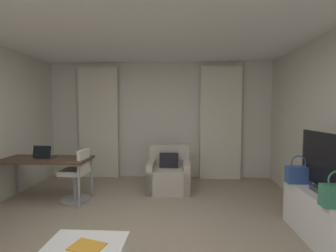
{
  "coord_description": "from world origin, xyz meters",
  "views": [
    {
      "loc": [
        0.52,
        -2.65,
        1.54
      ],
      "look_at": [
        0.3,
        1.34,
        1.28
      ],
      "focal_mm": 26.63,
      "sensor_mm": 36.0,
      "label": 1
    }
  ],
  "objects": [
    {
      "name": "ground_plane",
      "position": [
        0.0,
        0.0,
        0.0
      ],
      "size": [
        12.0,
        12.0,
        0.0
      ],
      "primitive_type": "plane",
      "color": "gray"
    },
    {
      "name": "desk",
      "position": [
        -1.78,
        1.38,
        0.67
      ],
      "size": [
        1.47,
        0.66,
        0.72
      ],
      "color": "#4C3828",
      "rests_on": "ground"
    },
    {
      "name": "handbag_primary",
      "position": [
        2.05,
        0.67,
        0.7
      ],
      "size": [
        0.3,
        0.14,
        0.37
      ],
      "color": "#335193",
      "rests_on": "tv_console"
    },
    {
      "name": "laptop",
      "position": [
        -1.81,
        1.42,
        0.77
      ],
      "size": [
        0.34,
        0.27,
        0.22
      ],
      "color": "#2D2D33",
      "rests_on": "desk"
    },
    {
      "name": "curtain_left_panel",
      "position": [
        -1.38,
        2.9,
        1.25
      ],
      "size": [
        0.9,
        0.06,
        2.5
      ],
      "color": "beige",
      "rests_on": "ground"
    },
    {
      "name": "curtain_right_panel",
      "position": [
        1.38,
        2.9,
        1.25
      ],
      "size": [
        0.9,
        0.06,
        2.5
      ],
      "color": "beige",
      "rests_on": "ground"
    },
    {
      "name": "wall_window",
      "position": [
        0.0,
        3.03,
        1.3
      ],
      "size": [
        5.12,
        0.06,
        2.6
      ],
      "color": "beige",
      "rests_on": "ground"
    },
    {
      "name": "armchair",
      "position": [
        0.27,
        2.07,
        0.28
      ],
      "size": [
        0.81,
        0.78,
        0.83
      ],
      "color": "#B2A899",
      "rests_on": "ground"
    },
    {
      "name": "tv_flatscreen",
      "position": [
        2.17,
        0.24,
        0.91
      ],
      "size": [
        0.2,
        1.09,
        0.7
      ],
      "color": "#333338",
      "rests_on": "tv_console"
    },
    {
      "name": "magazine_open",
      "position": [
        -0.28,
        -0.64,
        0.38
      ],
      "size": [
        0.32,
        0.27,
        0.01
      ],
      "color": "orange",
      "rests_on": "coffee_table"
    },
    {
      "name": "tv_console",
      "position": [
        2.17,
        0.26,
        0.29
      ],
      "size": [
        0.45,
        1.22,
        0.58
      ],
      "color": "white",
      "rests_on": "ground"
    },
    {
      "name": "ceiling",
      "position": [
        0.0,
        0.0,
        2.63
      ],
      "size": [
        5.12,
        6.12,
        0.06
      ],
      "primitive_type": "cube",
      "color": "white",
      "rests_on": "wall_left"
    },
    {
      "name": "desk_chair",
      "position": [
        -1.25,
        1.38,
        0.39
      ],
      "size": [
        0.48,
        0.48,
        0.88
      ],
      "color": "gray",
      "rests_on": "ground"
    }
  ]
}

